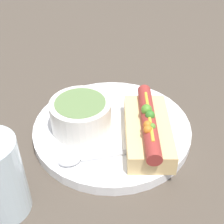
% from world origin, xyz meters
% --- Properties ---
extents(ground_plane, '(4.00, 4.00, 0.00)m').
position_xyz_m(ground_plane, '(0.00, 0.00, 0.00)').
color(ground_plane, '#4C4238').
extents(dinner_plate, '(0.27, 0.27, 0.02)m').
position_xyz_m(dinner_plate, '(0.00, 0.00, 0.01)').
color(dinner_plate, white).
rests_on(dinner_plate, ground_plane).
extents(hot_dog, '(0.17, 0.14, 0.06)m').
position_xyz_m(hot_dog, '(-0.00, -0.07, 0.04)').
color(hot_dog, '#E5C17F').
rests_on(hot_dog, dinner_plate).
extents(soup_bowl, '(0.10, 0.10, 0.05)m').
position_xyz_m(soup_bowl, '(-0.03, 0.04, 0.05)').
color(soup_bowl, silver).
rests_on(soup_bowl, dinner_plate).
extents(spoon, '(0.13, 0.13, 0.01)m').
position_xyz_m(spoon, '(-0.09, -0.02, 0.02)').
color(spoon, '#B7B7BC').
rests_on(spoon, dinner_plate).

